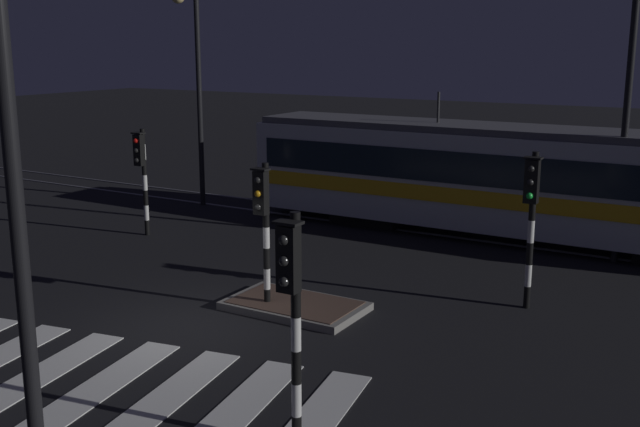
# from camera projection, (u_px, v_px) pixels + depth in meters

# --- Properties ---
(ground_plane) EXTENTS (120.00, 120.00, 0.00)m
(ground_plane) POSITION_uv_depth(u_px,v_px,m) (185.00, 327.00, 15.29)
(ground_plane) COLOR black
(rail_near) EXTENTS (80.00, 0.12, 0.03)m
(rail_near) POSITION_uv_depth(u_px,v_px,m) (391.00, 229.00, 23.30)
(rail_near) COLOR #59595E
(rail_near) RESTS_ON ground
(rail_far) EXTENTS (80.00, 0.12, 0.03)m
(rail_far) POSITION_uv_depth(u_px,v_px,m) (410.00, 219.00, 24.50)
(rail_far) COLOR #59595E
(rail_far) RESTS_ON ground
(crosswalk_zebra) EXTENTS (9.97, 5.56, 0.02)m
(crosswalk_zebra) POSITION_uv_depth(u_px,v_px,m) (67.00, 383.00, 12.77)
(crosswalk_zebra) COLOR silver
(crosswalk_zebra) RESTS_ON ground
(traffic_island) EXTENTS (2.90, 1.70, 0.18)m
(traffic_island) POSITION_uv_depth(u_px,v_px,m) (295.00, 306.00, 16.27)
(traffic_island) COLOR slate
(traffic_island) RESTS_ON ground
(traffic_light_corner_near_right) EXTENTS (0.36, 0.42, 3.40)m
(traffic_light_corner_near_right) POSITION_uv_depth(u_px,v_px,m) (292.00, 298.00, 10.19)
(traffic_light_corner_near_right) COLOR black
(traffic_light_corner_near_right) RESTS_ON ground
(traffic_light_corner_far_right) EXTENTS (0.36, 0.42, 3.38)m
(traffic_light_corner_far_right) POSITION_uv_depth(u_px,v_px,m) (531.00, 207.00, 15.84)
(traffic_light_corner_far_right) COLOR black
(traffic_light_corner_far_right) RESTS_ON ground
(traffic_light_median_centre) EXTENTS (0.36, 0.42, 3.16)m
(traffic_light_median_centre) POSITION_uv_depth(u_px,v_px,m) (263.00, 215.00, 15.78)
(traffic_light_median_centre) COLOR black
(traffic_light_median_centre) RESTS_ON ground
(traffic_light_corner_far_left) EXTENTS (0.36, 0.42, 3.15)m
(traffic_light_corner_far_left) POSITION_uv_depth(u_px,v_px,m) (142.00, 166.00, 22.07)
(traffic_light_corner_far_left) COLOR black
(traffic_light_corner_far_left) RESTS_ON ground
(street_lamp_trackside_right) EXTENTS (0.44, 1.21, 8.00)m
(street_lamp_trackside_right) POSITION_uv_depth(u_px,v_px,m) (629.00, 66.00, 18.60)
(street_lamp_trackside_right) COLOR black
(street_lamp_trackside_right) RESTS_ON ground
(street_lamp_trackside_left) EXTENTS (0.44, 1.21, 7.22)m
(street_lamp_trackside_left) POSITION_uv_depth(u_px,v_px,m) (194.00, 73.00, 25.62)
(street_lamp_trackside_left) COLOR black
(street_lamp_trackside_left) RESTS_ON ground
(tram) EXTENTS (16.46, 2.58, 4.15)m
(tram) POSITION_uv_depth(u_px,v_px,m) (516.00, 180.00, 21.74)
(tram) COLOR silver
(tram) RESTS_ON ground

